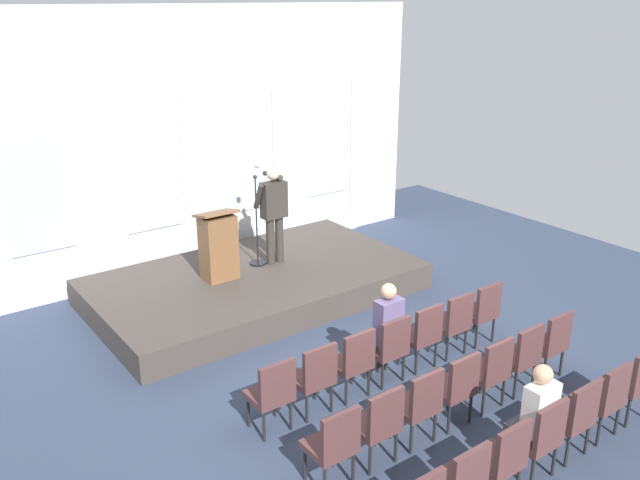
# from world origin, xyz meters

# --- Properties ---
(ground_plane) EXTENTS (14.17, 14.17, 0.00)m
(ground_plane) POSITION_xyz_m (0.00, 0.00, 0.00)
(ground_plane) COLOR #2D384C
(rear_partition) EXTENTS (9.40, 0.14, 4.60)m
(rear_partition) POSITION_xyz_m (0.04, 5.44, 2.28)
(rear_partition) COLOR silver
(rear_partition) RESTS_ON ground
(stage_platform) EXTENTS (5.23, 2.99, 0.44)m
(stage_platform) POSITION_xyz_m (0.00, 3.66, 0.22)
(stage_platform) COLOR #3F3833
(stage_platform) RESTS_ON ground
(speaker) EXTENTS (0.51, 0.69, 1.66)m
(speaker) POSITION_xyz_m (0.49, 3.82, 1.40)
(speaker) COLOR #332D28
(speaker) RESTS_ON stage_platform
(mic_stand) EXTENTS (0.28, 0.28, 1.55)m
(mic_stand) POSITION_xyz_m (0.22, 3.92, 0.77)
(mic_stand) COLOR black
(mic_stand) RESTS_ON stage_platform
(lectern) EXTENTS (0.60, 0.48, 1.16)m
(lectern) POSITION_xyz_m (-0.59, 3.77, 0.99)
(lectern) COLOR brown
(lectern) RESTS_ON stage_platform
(chair_r0_c0) EXTENTS (0.46, 0.44, 0.94)m
(chair_r0_c0) POSITION_xyz_m (-1.76, 0.37, 0.53)
(chair_r0_c0) COLOR black
(chair_r0_c0) RESTS_ON ground
(chair_r0_c1) EXTENTS (0.46, 0.44, 0.94)m
(chair_r0_c1) POSITION_xyz_m (-1.17, 0.37, 0.53)
(chair_r0_c1) COLOR black
(chair_r0_c1) RESTS_ON ground
(chair_r0_c2) EXTENTS (0.46, 0.44, 0.94)m
(chair_r0_c2) POSITION_xyz_m (-0.59, 0.37, 0.53)
(chair_r0_c2) COLOR black
(chair_r0_c2) RESTS_ON ground
(chair_r0_c3) EXTENTS (0.46, 0.44, 0.94)m
(chair_r0_c3) POSITION_xyz_m (0.00, 0.37, 0.53)
(chair_r0_c3) COLOR black
(chair_r0_c3) RESTS_ON ground
(audience_r0_c3) EXTENTS (0.36, 0.39, 1.37)m
(audience_r0_c3) POSITION_xyz_m (0.00, 0.45, 0.76)
(audience_r0_c3) COLOR #2D2D33
(audience_r0_c3) RESTS_ON ground
(chair_r0_c4) EXTENTS (0.46, 0.44, 0.94)m
(chair_r0_c4) POSITION_xyz_m (0.59, 0.37, 0.53)
(chair_r0_c4) COLOR black
(chair_r0_c4) RESTS_ON ground
(chair_r0_c5) EXTENTS (0.46, 0.44, 0.94)m
(chair_r0_c5) POSITION_xyz_m (1.17, 0.37, 0.53)
(chair_r0_c5) COLOR black
(chair_r0_c5) RESTS_ON ground
(chair_r0_c6) EXTENTS (0.46, 0.44, 0.94)m
(chair_r0_c6) POSITION_xyz_m (1.76, 0.37, 0.53)
(chair_r0_c6) COLOR black
(chair_r0_c6) RESTS_ON ground
(chair_r1_c0) EXTENTS (0.46, 0.44, 0.94)m
(chair_r1_c0) POSITION_xyz_m (-1.76, -0.77, 0.53)
(chair_r1_c0) COLOR black
(chair_r1_c0) RESTS_ON ground
(chair_r1_c1) EXTENTS (0.46, 0.44, 0.94)m
(chair_r1_c1) POSITION_xyz_m (-1.17, -0.77, 0.53)
(chair_r1_c1) COLOR black
(chair_r1_c1) RESTS_ON ground
(chair_r1_c2) EXTENTS (0.46, 0.44, 0.94)m
(chair_r1_c2) POSITION_xyz_m (-0.59, -0.77, 0.53)
(chair_r1_c2) COLOR black
(chair_r1_c2) RESTS_ON ground
(chair_r1_c3) EXTENTS (0.46, 0.44, 0.94)m
(chair_r1_c3) POSITION_xyz_m (0.00, -0.77, 0.53)
(chair_r1_c3) COLOR black
(chair_r1_c3) RESTS_ON ground
(chair_r1_c4) EXTENTS (0.46, 0.44, 0.94)m
(chair_r1_c4) POSITION_xyz_m (0.59, -0.77, 0.53)
(chair_r1_c4) COLOR black
(chair_r1_c4) RESTS_ON ground
(chair_r1_c5) EXTENTS (0.46, 0.44, 0.94)m
(chair_r1_c5) POSITION_xyz_m (1.17, -0.77, 0.53)
(chair_r1_c5) COLOR black
(chair_r1_c5) RESTS_ON ground
(chair_r1_c6) EXTENTS (0.46, 0.44, 0.94)m
(chair_r1_c6) POSITION_xyz_m (1.76, -0.77, 0.53)
(chair_r1_c6) COLOR black
(chair_r1_c6) RESTS_ON ground
(chair_r2_c2) EXTENTS (0.46, 0.44, 0.94)m
(chair_r2_c2) POSITION_xyz_m (-0.59, -1.90, 0.53)
(chair_r2_c2) COLOR black
(chair_r2_c2) RESTS_ON ground
(chair_r2_c3) EXTENTS (0.46, 0.44, 0.94)m
(chair_r2_c3) POSITION_xyz_m (0.00, -1.90, 0.53)
(chair_r2_c3) COLOR black
(chair_r2_c3) RESTS_ON ground
(audience_r2_c3) EXTENTS (0.36, 0.39, 1.31)m
(audience_r2_c3) POSITION_xyz_m (0.00, -1.82, 0.73)
(audience_r2_c3) COLOR #2D2D33
(audience_r2_c3) RESTS_ON ground
(chair_r2_c4) EXTENTS (0.46, 0.44, 0.94)m
(chair_r2_c4) POSITION_xyz_m (0.59, -1.90, 0.53)
(chair_r2_c4) COLOR black
(chair_r2_c4) RESTS_ON ground
(chair_r2_c5) EXTENTS (0.46, 0.44, 0.94)m
(chair_r2_c5) POSITION_xyz_m (1.17, -1.90, 0.53)
(chair_r2_c5) COLOR black
(chair_r2_c5) RESTS_ON ground
(chair_r2_c6) EXTENTS (0.46, 0.44, 0.94)m
(chair_r2_c6) POSITION_xyz_m (1.76, -1.90, 0.53)
(chair_r2_c6) COLOR black
(chair_r2_c6) RESTS_ON ground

